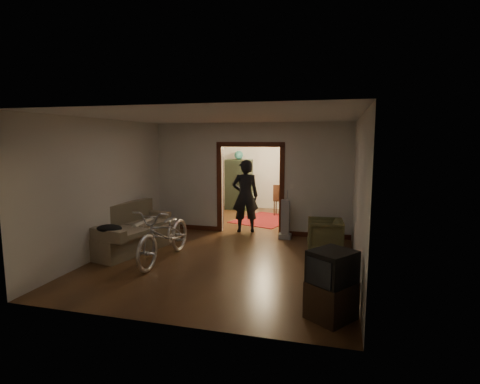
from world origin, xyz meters
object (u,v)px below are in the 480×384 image
(armchair, at_px, (325,235))
(locker, at_px, (239,185))
(person, at_px, (245,196))
(sofa, at_px, (132,227))
(desk, at_px, (303,201))
(bicycle, at_px, (165,234))

(armchair, bearing_deg, locker, -148.52)
(person, bearing_deg, sofa, 27.67)
(locker, height_order, desk, locker)
(bicycle, relative_size, person, 1.09)
(sofa, distance_m, desk, 6.12)
(desk, bearing_deg, person, -129.60)
(sofa, relative_size, person, 1.13)
(sofa, relative_size, armchair, 2.81)
(sofa, bearing_deg, bicycle, -13.41)
(sofa, distance_m, person, 2.97)
(desk, bearing_deg, sofa, -139.67)
(person, distance_m, locker, 3.16)
(sofa, height_order, bicycle, bicycle)
(person, bearing_deg, armchair, 131.46)
(locker, xyz_separation_m, desk, (2.19, 0.06, -0.49))
(bicycle, distance_m, locker, 5.70)
(sofa, xyz_separation_m, locker, (1.01, 5.15, 0.37))
(locker, bearing_deg, sofa, -97.83)
(sofa, bearing_deg, person, 60.99)
(sofa, height_order, person, person)
(person, bearing_deg, locker, -91.40)
(bicycle, relative_size, locker, 1.20)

